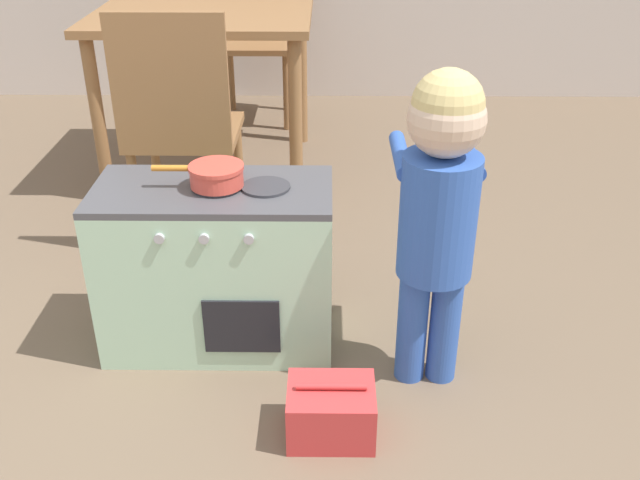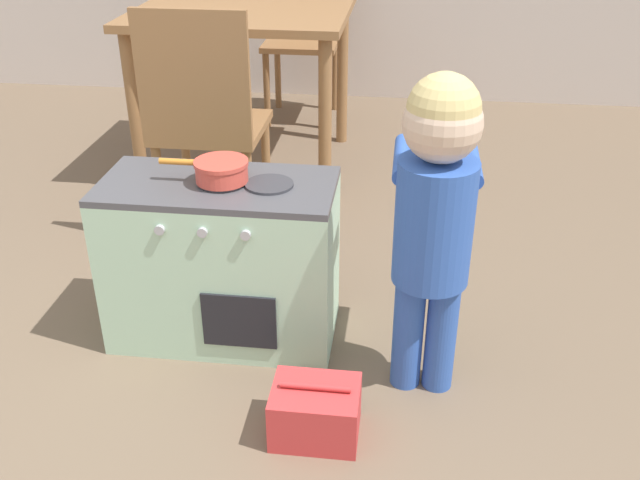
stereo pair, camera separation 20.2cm
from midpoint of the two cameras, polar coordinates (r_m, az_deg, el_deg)
The scene contains 7 objects.
play_kitchen at distance 2.18m, azimuth -10.81°, elevation -2.18°, with size 0.69×0.35×0.53m.
toy_pot at distance 2.04m, azimuth -11.18°, elevation 5.15°, with size 0.26×0.16×0.06m.
child_figure at distance 1.84m, azimuth 6.48°, elevation 3.53°, with size 0.23×0.37×0.91m.
toy_basket at distance 1.91m, azimuth -2.22°, elevation -13.66°, with size 0.23×0.18×0.16m.
dining_table at distance 3.36m, azimuth -10.93°, elevation 15.85°, with size 0.95×0.87×0.75m.
dining_chair_near at distance 2.70m, azimuth -13.22°, elevation 8.92°, with size 0.40×0.40×0.91m.
dining_chair_far at distance 4.15m, azimuth -6.52°, elevation 16.23°, with size 0.40×0.40×0.91m.
Camera 1 is at (0.56, -0.83, 1.36)m, focal length 40.00 mm.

